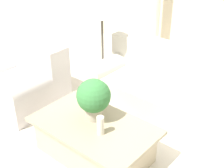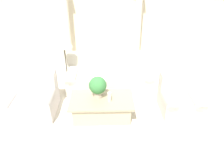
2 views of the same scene
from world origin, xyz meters
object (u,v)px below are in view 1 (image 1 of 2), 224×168
(loveseat, at_px, (24,79))
(floor_lamp, at_px, (102,13))
(sofa_long, at_px, (172,90))
(coffee_table, at_px, (94,139))
(potted_plant, at_px, (94,97))

(loveseat, height_order, floor_lamp, floor_lamp)
(sofa_long, height_order, coffee_table, sofa_long)
(coffee_table, distance_m, floor_lamp, 1.79)
(potted_plant, distance_m, floor_lamp, 1.46)
(sofa_long, relative_size, floor_lamp, 1.59)
(loveseat, bearing_deg, coffee_table, -8.35)
(loveseat, bearing_deg, sofa_long, 31.61)
(coffee_table, height_order, floor_lamp, floor_lamp)
(potted_plant, relative_size, floor_lamp, 0.34)
(loveseat, relative_size, coffee_table, 0.82)
(loveseat, relative_size, floor_lamp, 0.79)
(sofa_long, bearing_deg, coffee_table, -98.43)
(potted_plant, bearing_deg, sofa_long, 77.58)
(loveseat, xyz_separation_m, potted_plant, (1.51, -0.14, 0.35))
(sofa_long, relative_size, loveseat, 2.02)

